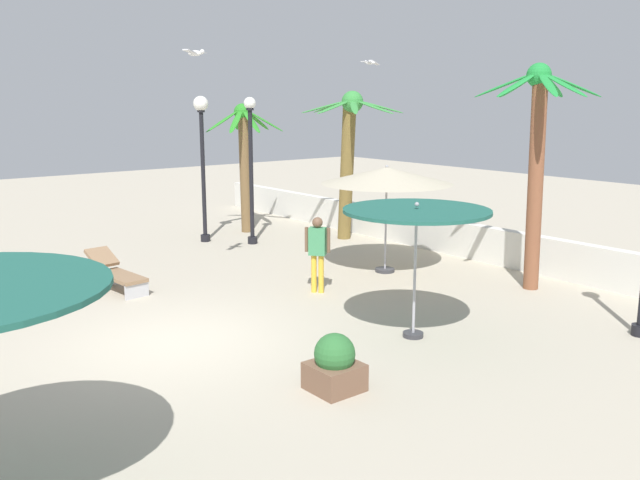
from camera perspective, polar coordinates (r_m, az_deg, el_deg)
The scene contains 14 objects.
ground_plane at distance 12.19m, azimuth -11.82°, elevation -8.35°, with size 56.00×56.00×0.00m, color #B2A893.
boundary_wall at distance 17.80m, azimuth 14.93°, elevation -0.57°, with size 25.20×0.30×0.92m, color silver.
patio_umbrella_0 at distance 11.73m, azimuth 8.11°, elevation 2.09°, with size 2.54×2.54×2.42m.
patio_umbrella_2 at distance 16.27m, azimuth 5.62°, elevation 5.38°, with size 3.15×3.15×2.61m.
palm_tree_0 at distance 15.40m, azimuth 17.72°, elevation 7.26°, with size 2.63×2.66×4.89m.
palm_tree_1 at distance 21.46m, azimuth -6.41°, elevation 7.46°, with size 2.49×2.54×4.01m.
palm_tree_2 at distance 20.08m, azimuth 2.44°, elevation 7.90°, with size 2.95×2.96×4.38m.
lamp_post_0 at distance 19.57m, azimuth -5.82°, elevation 6.74°, with size 0.34×0.34×4.20m.
lamp_post_2 at distance 20.06m, azimuth -9.86°, elevation 7.89°, with size 0.43×0.43×4.23m.
lounge_chair_1 at distance 15.61m, azimuth -16.77°, elevation -2.60°, with size 1.90×0.74×0.82m.
guest_0 at distance 14.62m, azimuth -0.21°, elevation -0.61°, with size 0.45×0.42×1.67m.
seagull_0 at distance 23.27m, azimuth 4.22°, elevation 14.65°, with size 0.65×1.24×0.15m.
seagull_1 at distance 15.26m, azimuth -10.39°, elevation 15.21°, with size 0.68×0.83×0.14m.
planter at distance 9.95m, azimuth 1.23°, elevation -10.42°, with size 0.70×0.70×0.85m.
Camera 1 is at (10.30, -5.03, 4.13)m, focal length 38.13 mm.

